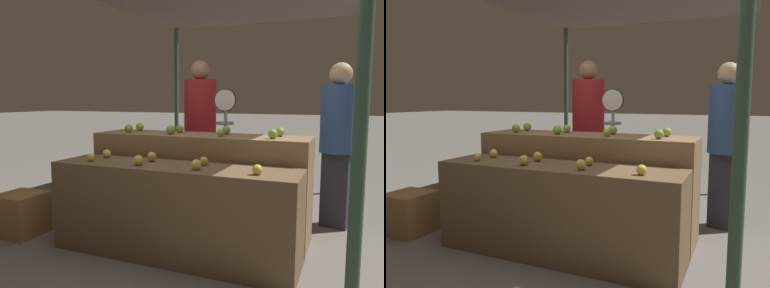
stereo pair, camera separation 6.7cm
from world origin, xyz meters
TOP-DOWN VIEW (x-y plane):
  - ground_plane at (0.00, 0.00)m, footprint 60.00×60.00m
  - display_counter_front at (0.00, 0.00)m, footprint 2.13×0.55m
  - display_counter_back at (0.00, 0.60)m, footprint 2.13×0.55m
  - apple_front_0 at (-0.76, -0.10)m, footprint 0.07×0.07m
  - apple_front_1 at (-0.26, -0.12)m, footprint 0.09×0.09m
  - apple_front_2 at (0.26, -0.11)m, footprint 0.08×0.08m
  - apple_front_3 at (0.75, -0.11)m, footprint 0.08×0.08m
  - apple_front_4 at (-0.75, 0.11)m, footprint 0.08×0.08m
  - apple_front_5 at (-0.26, 0.11)m, footprint 0.09×0.09m
  - apple_front_6 at (0.24, 0.10)m, footprint 0.07×0.07m
  - apple_back_0 at (-0.75, 0.50)m, footprint 0.08×0.08m
  - apple_back_1 at (-0.26, 0.50)m, footprint 0.09×0.09m
  - apple_back_2 at (0.26, 0.50)m, footprint 0.07×0.07m
  - apple_back_3 at (0.74, 0.48)m, footprint 0.08×0.08m
  - apple_back_4 at (-0.75, 0.72)m, footprint 0.09×0.09m
  - apple_back_5 at (-0.26, 0.70)m, footprint 0.08×0.08m
  - apple_back_6 at (0.24, 0.71)m, footprint 0.09×0.09m
  - apple_back_7 at (0.76, 0.72)m, footprint 0.08×0.08m
  - produce_scale at (0.07, 1.19)m, footprint 0.25×0.20m
  - person_vendor_at_scale at (-0.37, 1.55)m, footprint 0.48×0.48m
  - person_customer_left at (1.24, 1.33)m, footprint 0.44×0.44m
  - wooden_crate_side at (-1.62, -0.13)m, footprint 0.41×0.41m

SIDE VIEW (x-z plane):
  - ground_plane at x=0.00m, z-range 0.00..0.00m
  - wooden_crate_side at x=-1.62m, z-range 0.00..0.41m
  - display_counter_front at x=0.00m, z-range 0.00..0.79m
  - display_counter_back at x=0.00m, z-range 0.00..1.00m
  - apple_front_6 at x=0.24m, z-range 0.79..0.86m
  - apple_front_0 at x=-0.76m, z-range 0.79..0.86m
  - apple_front_3 at x=0.75m, z-range 0.79..0.87m
  - apple_front_4 at x=-0.75m, z-range 0.79..0.87m
  - apple_front_2 at x=0.26m, z-range 0.79..0.87m
  - apple_front_5 at x=-0.26m, z-range 0.79..0.88m
  - apple_front_1 at x=-0.26m, z-range 0.79..0.88m
  - person_customer_left at x=1.24m, z-range 0.13..1.84m
  - apple_back_2 at x=0.26m, z-range 1.00..1.07m
  - apple_back_5 at x=-0.26m, z-range 1.00..1.08m
  - apple_back_0 at x=-0.75m, z-range 1.00..1.08m
  - apple_back_7 at x=0.76m, z-range 1.00..1.08m
  - apple_back_3 at x=0.74m, z-range 1.00..1.08m
  - apple_back_4 at x=-0.75m, z-range 1.00..1.08m
  - apple_back_6 at x=0.24m, z-range 1.00..1.08m
  - apple_back_1 at x=-0.26m, z-range 1.00..1.09m
  - produce_scale at x=0.07m, z-range 0.31..1.77m
  - person_vendor_at_scale at x=-0.37m, z-range 0.14..1.95m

